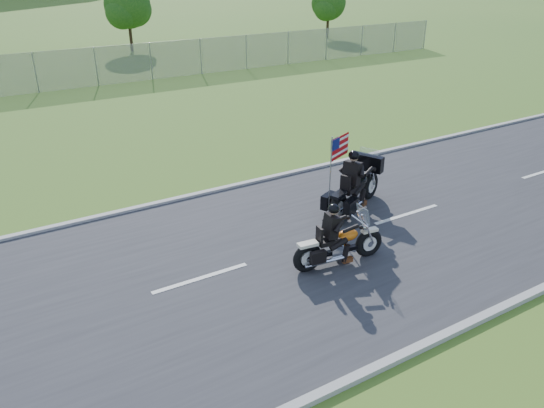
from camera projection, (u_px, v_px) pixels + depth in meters
ground at (280, 255)px, 12.33m from camera, size 420.00×420.00×0.00m
road at (280, 254)px, 12.32m from camera, size 120.00×8.00×0.04m
curb_north at (207, 193)px, 15.45m from camera, size 120.00×0.18×0.12m
curb_south at (403, 356)px, 9.17m from camera, size 120.00×0.18×0.12m
tree_fence_near at (128, 8)px, 37.16m from camera, size 3.52×3.28×4.75m
tree_fence_far at (329, 5)px, 43.21m from camera, size 3.08×2.87×4.20m
motorcycle_lead at (338, 245)px, 11.77m from camera, size 2.28×0.71×1.54m
motorcycle_follow at (355, 190)px, 14.24m from camera, size 2.52×1.42×2.23m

